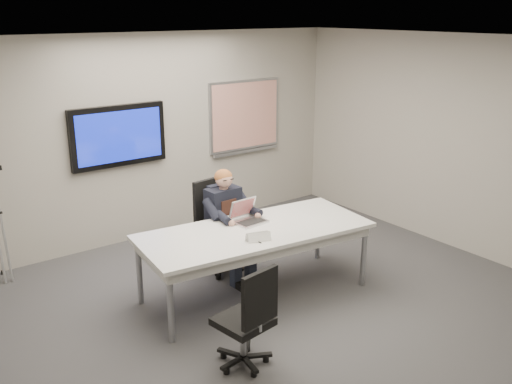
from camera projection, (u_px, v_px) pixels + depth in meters
floor at (292, 319)px, 5.93m from camera, size 6.00×6.00×0.02m
ceiling at (298, 42)px, 5.07m from camera, size 6.00×6.00×0.02m
wall_back at (152, 138)px, 7.79m from camera, size 6.00×0.02×2.80m
wall_right at (475, 148)px, 7.21m from camera, size 0.02×6.00×2.80m
conference_table at (255, 237)px, 6.25m from camera, size 2.65×1.35×0.79m
tv_display at (119, 136)px, 7.43m from camera, size 1.30×0.09×0.80m
whiteboard at (245, 116)px, 8.61m from camera, size 1.25×0.08×1.10m
office_chair_far at (220, 243)px, 6.96m from camera, size 0.60×0.60×1.13m
office_chair_near at (247, 336)px, 5.06m from camera, size 0.54×0.54×0.99m
seated_person at (232, 236)px, 6.72m from camera, size 0.41×0.71×1.31m
laptop at (247, 216)px, 6.44m from camera, size 0.37×0.36×0.25m
name_tent at (258, 236)px, 5.90m from camera, size 0.26×0.13×0.10m
pen at (257, 241)px, 5.89m from camera, size 0.02×0.14×0.01m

